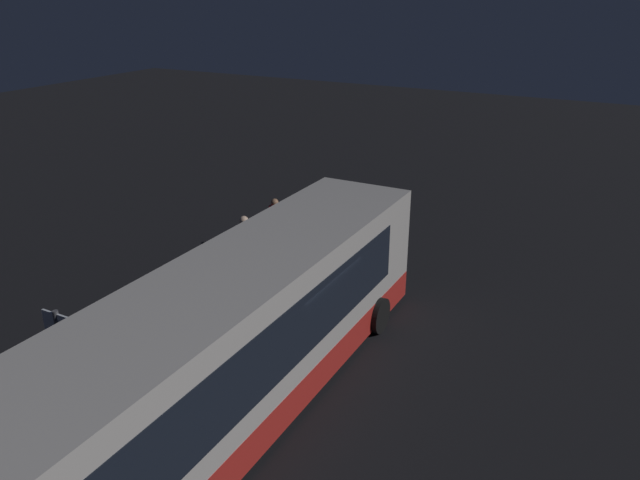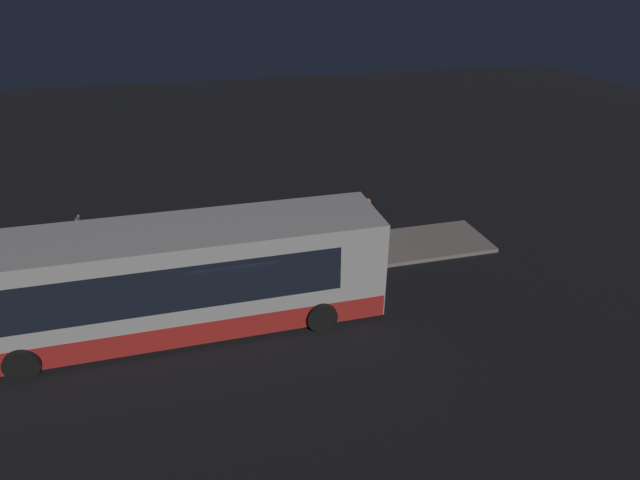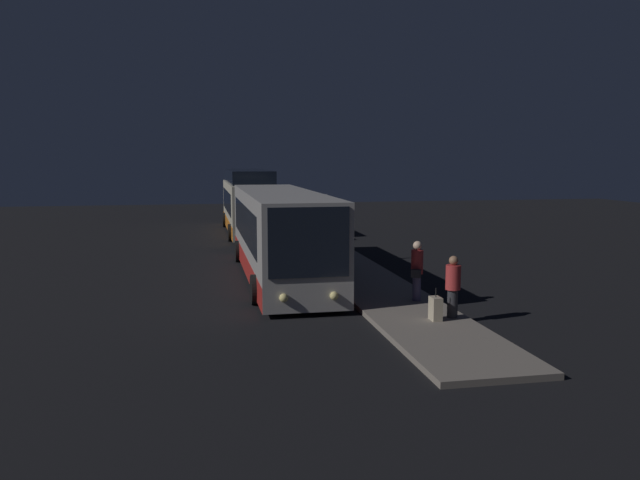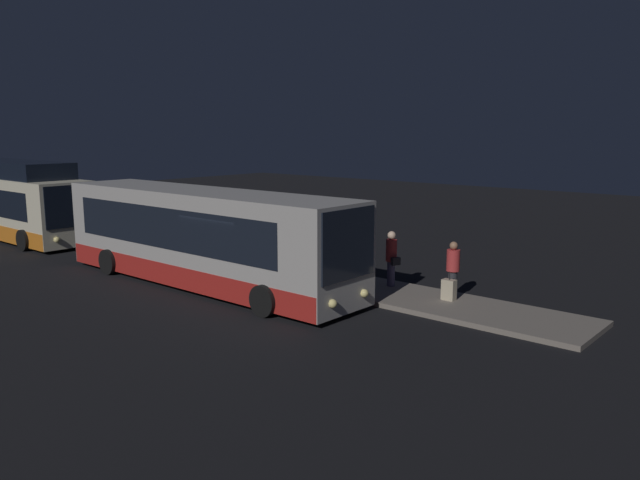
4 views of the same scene
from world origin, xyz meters
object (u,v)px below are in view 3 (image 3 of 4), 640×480
at_px(passenger_waiting, 417,268).
at_px(suitcase, 436,309).
at_px(bus_lead, 280,235).
at_px(bus_second, 249,204).
at_px(passenger_with_bags, 338,250).
at_px(sign_post, 319,219).
at_px(passenger_boarding, 453,285).

xyz_separation_m(passenger_waiting, suitcase, (2.23, -0.28, -0.66)).
xyz_separation_m(bus_lead, bus_second, (-14.16, 0.00, 0.10)).
relative_size(passenger_with_bags, sign_post, 0.61).
bearing_deg(passenger_with_bags, passenger_waiting, -101.95).
bearing_deg(passenger_waiting, bus_second, -55.04).
bearing_deg(suitcase, passenger_waiting, 172.73).
bearing_deg(bus_second, sign_post, 9.37).
bearing_deg(passenger_waiting, passenger_with_bags, -47.46).
bearing_deg(bus_lead, passenger_waiting, 32.96).
bearing_deg(suitcase, bus_second, -171.83).
distance_m(passenger_boarding, passenger_waiting, 2.06).
bearing_deg(passenger_waiting, sign_post, -54.21).
relative_size(bus_second, suitcase, 12.92).
height_order(passenger_with_bags, suitcase, passenger_with_bags).
relative_size(bus_second, sign_post, 3.95).
bearing_deg(sign_post, bus_lead, -39.02).
distance_m(bus_second, passenger_boarding, 21.73).
relative_size(bus_lead, suitcase, 14.41).
distance_m(bus_second, passenger_with_bags, 15.11).
bearing_deg(passenger_waiting, passenger_boarding, 122.30).
bearing_deg(passenger_boarding, suitcase, 153.14).
height_order(bus_second, sign_post, bus_second).
distance_m(bus_lead, passenger_with_bags, 2.21).
bearing_deg(suitcase, bus_lead, -157.40).
xyz_separation_m(passenger_boarding, suitcase, (0.19, -0.54, -0.58)).
height_order(bus_lead, suitcase, bus_lead).
bearing_deg(bus_lead, passenger_with_bags, 67.90).
bearing_deg(sign_post, bus_second, -170.63).
xyz_separation_m(passenger_boarding, sign_post, (-9.66, -1.70, 0.83)).
bearing_deg(bus_lead, suitcase, 22.60).
relative_size(bus_lead, passenger_with_bags, 7.23).
relative_size(bus_second, passenger_waiting, 6.19).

